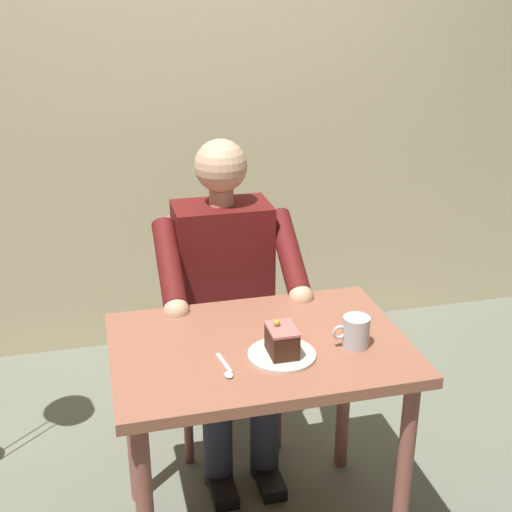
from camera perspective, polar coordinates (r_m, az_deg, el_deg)
name	(u,v)px	position (r m, az deg, el deg)	size (l,w,h in m)	color
cafe_rear_panel	(181,44)	(3.33, -6.34, 17.24)	(6.40, 0.12, 3.00)	beige
dining_table	(259,374)	(2.18, 0.29, -9.84)	(0.91, 0.63, 0.74)	#9A5B44
chair	(219,315)	(2.81, -3.08, -4.99)	(0.42, 0.42, 0.90)	#92534C
seated_person	(227,300)	(2.59, -2.42, -3.72)	(0.53, 0.58, 1.25)	#5C1515
dessert_plate	(282,355)	(2.05, 2.17, -8.26)	(0.20, 0.20, 0.01)	silver
cake_slice	(282,340)	(2.03, 2.19, -7.07)	(0.08, 0.11, 0.11)	#3D2013
coffee_cup	(356,331)	(2.10, 8.33, -6.23)	(0.12, 0.08, 0.10)	silver
dessert_spoon	(226,369)	(1.98, -2.49, -9.45)	(0.03, 0.14, 0.01)	silver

